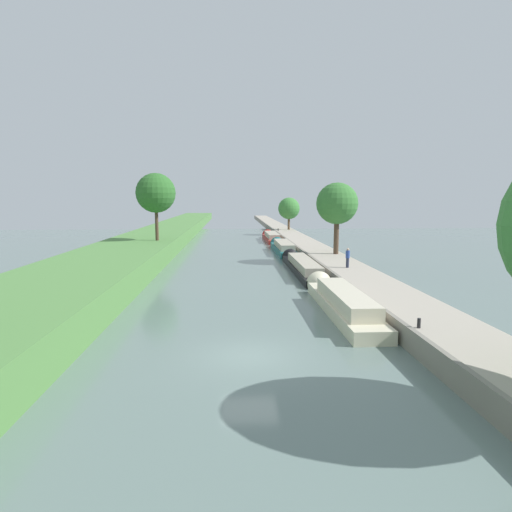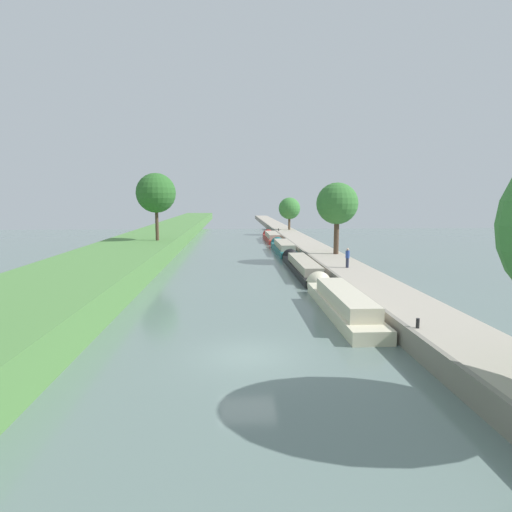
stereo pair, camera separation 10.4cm
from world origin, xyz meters
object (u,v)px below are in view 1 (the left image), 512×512
at_px(narrowboat_red, 271,237).
at_px(mooring_bollard_far, 278,230).
at_px(narrowboat_black, 301,266).
at_px(mooring_bollard_near, 419,323).
at_px(person_walking, 348,257).
at_px(narrowboat_cream, 340,300).
at_px(narrowboat_teal, 283,247).

height_order(narrowboat_red, mooring_bollard_far, mooring_bollard_far).
height_order(narrowboat_black, mooring_bollard_near, mooring_bollard_near).
height_order(narrowboat_red, person_walking, person_walking).
xyz_separation_m(narrowboat_cream, narrowboat_red, (-0.10, 45.00, -0.06)).
height_order(narrowboat_cream, mooring_bollard_near, narrowboat_cream).
bearing_deg(narrowboat_black, mooring_bollard_near, -85.17).
relative_size(narrowboat_black, mooring_bollard_near, 35.54).
bearing_deg(narrowboat_cream, mooring_bollard_far, 88.03).
bearing_deg(narrowboat_black, narrowboat_red, 90.10).
distance_m(narrowboat_cream, person_walking, 10.52).
relative_size(narrowboat_teal, narrowboat_red, 0.95).
relative_size(narrowboat_cream, narrowboat_black, 0.82).
bearing_deg(mooring_bollard_far, narrowboat_teal, -94.72).
height_order(narrowboat_teal, person_walking, person_walking).
distance_m(narrowboat_teal, person_walking, 19.98).
xyz_separation_m(narrowboat_teal, mooring_bollard_far, (1.83, 22.10, 0.69)).
xyz_separation_m(narrowboat_black, narrowboat_teal, (0.00, 15.18, 0.04)).
bearing_deg(narrowboat_teal, mooring_bollard_near, -87.16).
bearing_deg(narrowboat_cream, narrowboat_black, 90.18).
xyz_separation_m(narrowboat_black, person_walking, (3.20, -4.50, 1.37)).
distance_m(mooring_bollard_near, mooring_bollard_far, 58.93).
relative_size(narrowboat_cream, narrowboat_red, 0.91).
relative_size(narrowboat_black, mooring_bollard_far, 35.54).
height_order(narrowboat_cream, mooring_bollard_far, narrowboat_cream).
bearing_deg(mooring_bollard_near, mooring_bollard_far, 90.00).
xyz_separation_m(narrowboat_black, narrowboat_red, (-0.06, 30.55, 0.01)).
bearing_deg(narrowboat_red, person_walking, -84.69).
bearing_deg(narrowboat_red, narrowboat_black, -89.90).
height_order(narrowboat_black, mooring_bollard_far, mooring_bollard_far).
distance_m(person_walking, mooring_bollard_far, 41.81).
xyz_separation_m(person_walking, mooring_bollard_near, (-1.37, -17.15, -0.65)).
xyz_separation_m(narrowboat_cream, narrowboat_teal, (-0.04, 29.64, -0.03)).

